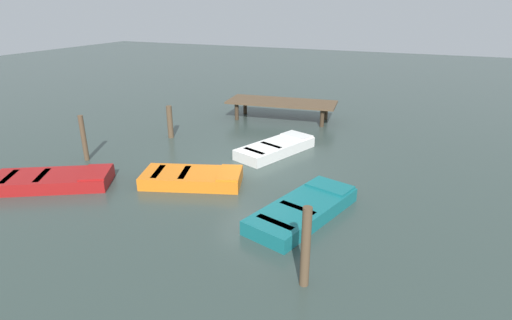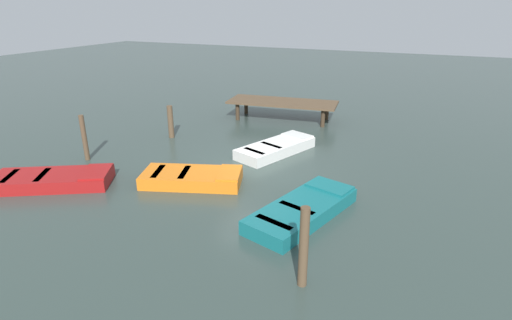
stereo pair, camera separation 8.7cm
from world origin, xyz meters
The scene contains 9 objects.
ground_plane centered at (0.00, 0.00, 0.00)m, with size 80.00×80.00×0.00m, color #33423D.
dock_segment centered at (-1.44, 6.56, 0.85)m, with size 5.57×2.57×0.95m.
rowboat_orange centered at (-1.40, -1.96, 0.22)m, with size 3.48×2.37×0.46m.
rowboat_white centered at (0.05, 1.87, 0.22)m, with size 2.42×3.64×0.46m.
rowboat_red centered at (-5.44, -3.91, 0.22)m, with size 3.87×3.04×0.46m.
rowboat_teal centered at (2.56, -2.61, 0.22)m, with size 2.38×3.90×0.46m.
mooring_piling_mid_left centered at (-6.22, -1.70, 0.86)m, with size 0.18×0.18×1.73m, color brown.
mooring_piling_far_right centered at (3.44, -5.41, 0.91)m, with size 0.20×0.20×1.82m, color brown.
mooring_piling_near_left centered at (-4.89, 1.86, 0.71)m, with size 0.24×0.24×1.42m, color brown.
Camera 2 is at (5.36, -12.16, 5.51)m, focal length 28.32 mm.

